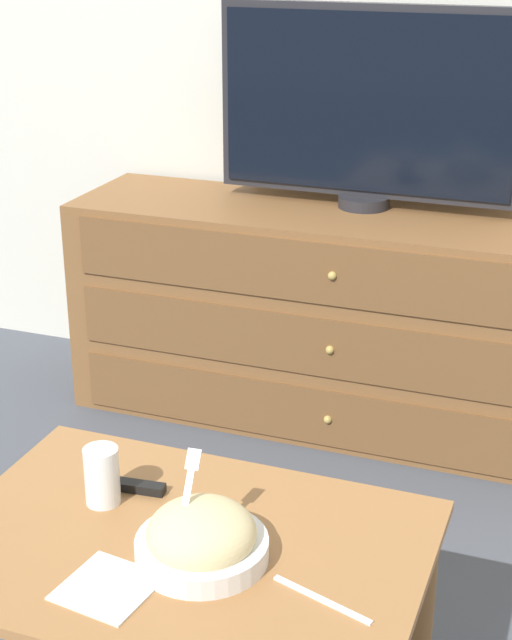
% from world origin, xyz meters
% --- Properties ---
extents(ground_plane, '(12.00, 12.00, 0.00)m').
position_xyz_m(ground_plane, '(0.00, 0.00, 0.00)').
color(ground_plane, '#474C56').
extents(dresser, '(1.68, 0.45, 0.66)m').
position_xyz_m(dresser, '(0.11, -0.25, 0.33)').
color(dresser, brown).
rests_on(dresser, ground_plane).
extents(tv, '(0.87, 0.15, 0.57)m').
position_xyz_m(tv, '(0.11, -0.16, 0.95)').
color(tv, '#232328').
rests_on(tv, dresser).
extents(coffee_table, '(0.85, 0.60, 0.43)m').
position_xyz_m(coffee_table, '(0.16, -1.57, 0.37)').
color(coffee_table, '#9E6B3D').
rests_on(coffee_table, ground_plane).
extents(takeout_bowl, '(0.23, 0.23, 0.18)m').
position_xyz_m(takeout_bowl, '(0.21, -1.60, 0.47)').
color(takeout_bowl, silver).
rests_on(takeout_bowl, coffee_table).
extents(drink_cup, '(0.07, 0.07, 0.11)m').
position_xyz_m(drink_cup, '(-0.03, -1.50, 0.48)').
color(drink_cup, beige).
rests_on(drink_cup, coffee_table).
extents(napkin, '(0.16, 0.16, 0.00)m').
position_xyz_m(napkin, '(0.10, -1.73, 0.43)').
color(napkin, silver).
rests_on(napkin, coffee_table).
extents(knife, '(0.18, 0.07, 0.01)m').
position_xyz_m(knife, '(0.43, -1.63, 0.43)').
color(knife, white).
rests_on(knife, coffee_table).
extents(remote_control, '(0.14, 0.04, 0.02)m').
position_xyz_m(remote_control, '(-0.01, -1.45, 0.44)').
color(remote_control, black).
rests_on(remote_control, coffee_table).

